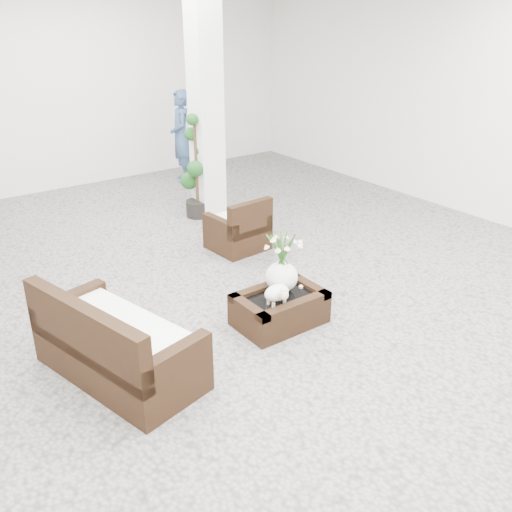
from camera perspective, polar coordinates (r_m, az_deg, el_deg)
ground at (r=6.33m, az=-0.54°, el=-4.83°), size 11.00×11.00×0.00m
column at (r=8.63m, az=-5.11°, el=15.33°), size 0.40×0.40×3.50m
coffee_table at (r=5.90m, az=2.38°, el=-5.44°), size 0.90×0.60×0.31m
sheep_figurine at (r=5.63m, az=2.10°, el=-3.89°), size 0.28×0.23×0.21m
planter_narcissus at (r=5.77m, az=2.64°, el=0.06°), size 0.44×0.44×0.80m
tealight at (r=6.00m, az=4.54°, el=-3.09°), size 0.04×0.04×0.03m
armchair at (r=7.59m, az=-1.89°, el=3.34°), size 0.73×0.71×0.73m
loveseat at (r=5.14m, az=-13.76°, el=-7.62°), size 1.11×1.72×0.84m
topiary at (r=8.72m, az=-6.03°, el=8.88°), size 0.42×0.42×1.57m
shopper at (r=10.64m, az=-7.55°, el=11.86°), size 0.59×0.71×1.66m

